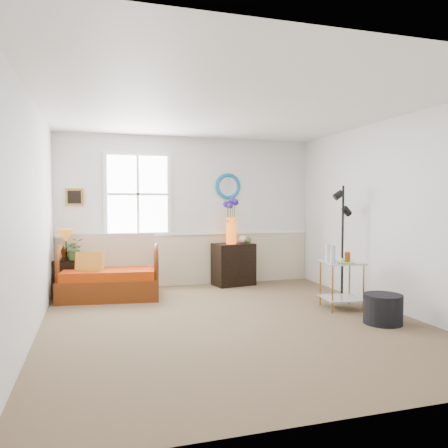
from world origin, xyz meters
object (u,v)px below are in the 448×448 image
object	(u,v)px
cabinet	(233,264)
ottoman	(383,309)
lamp_stand	(66,278)
side_table	(341,285)
floor_lamp	(342,243)
loveseat	(110,267)

from	to	relation	value
cabinet	ottoman	xyz separation A→B (m)	(0.99, -2.84, -0.19)
cabinet	lamp_stand	bearing A→B (deg)	174.36
ottoman	lamp_stand	bearing A→B (deg)	144.77
side_table	floor_lamp	size ratio (longest dim) A/B	0.38
loveseat	cabinet	size ratio (longest dim) A/B	2.00
lamp_stand	floor_lamp	distance (m)	4.27
loveseat	floor_lamp	xyz separation A→B (m)	(3.34, -1.12, 0.38)
loveseat	cabinet	distance (m)	2.19
loveseat	floor_lamp	bearing A→B (deg)	-10.99
loveseat	ottoman	xyz separation A→B (m)	(3.13, -2.38, -0.30)
floor_lamp	ottoman	size ratio (longest dim) A/B	3.70
ottoman	side_table	bearing A→B (deg)	96.43
loveseat	floor_lamp	size ratio (longest dim) A/B	0.86
side_table	lamp_stand	bearing A→B (deg)	153.00
loveseat	side_table	xyz separation A→B (m)	(3.04, -1.59, -0.15)
loveseat	side_table	distance (m)	3.43
ottoman	cabinet	bearing A→B (deg)	109.22
floor_lamp	lamp_stand	bearing A→B (deg)	171.16
lamp_stand	ottoman	distance (m)	4.62
cabinet	ottoman	distance (m)	3.02
side_table	ottoman	distance (m)	0.81
cabinet	side_table	size ratio (longest dim) A/B	1.13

